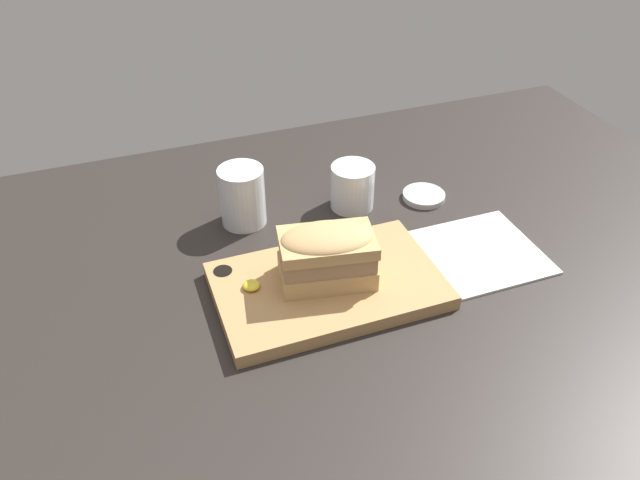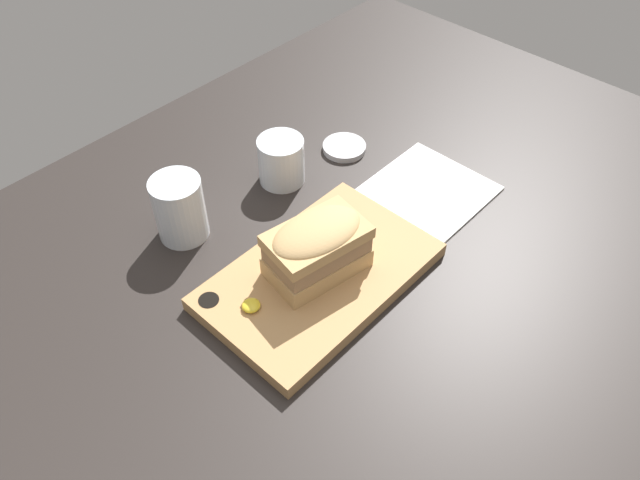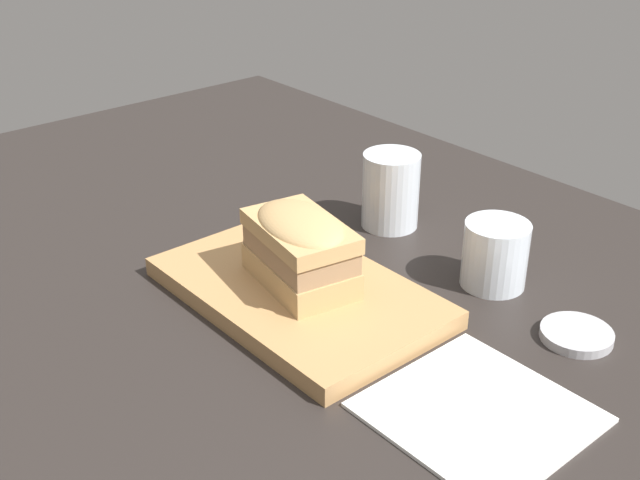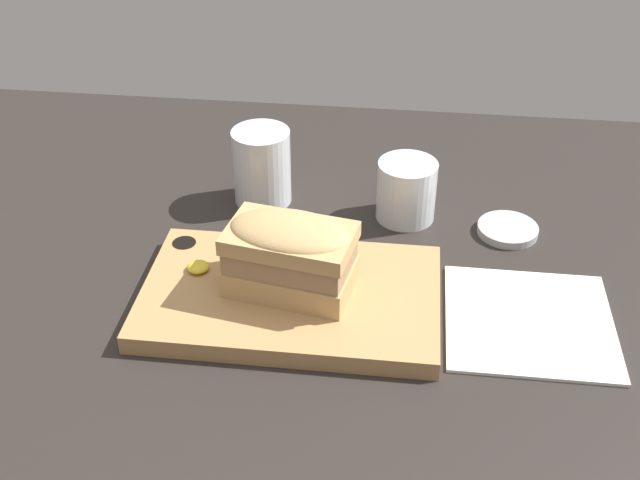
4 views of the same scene
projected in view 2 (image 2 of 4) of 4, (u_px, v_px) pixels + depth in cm
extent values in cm
cube|color=#282321|center=(351.00, 308.00, 85.03)|extent=(151.20, 113.49, 2.00)
cube|color=tan|center=(317.00, 277.00, 86.16)|extent=(32.19, 19.90, 2.16)
cylinder|color=black|center=(209.00, 302.00, 82.37)|extent=(2.79, 2.79, 1.08)
cube|color=tan|center=(319.00, 261.00, 84.89)|extent=(14.48, 10.29, 2.98)
cube|color=#9E7A56|center=(319.00, 247.00, 82.90)|extent=(13.90, 9.88, 2.55)
cube|color=tan|center=(319.00, 235.00, 81.34)|extent=(14.48, 10.29, 1.79)
ellipsoid|color=tan|center=(319.00, 231.00, 80.80)|extent=(14.19, 10.08, 2.68)
ellipsoid|color=yellow|center=(251.00, 305.00, 80.79)|extent=(2.44, 2.44, 0.98)
cylinder|color=silver|center=(180.00, 209.00, 90.10)|extent=(7.47, 7.47, 9.98)
cylinder|color=silver|center=(182.00, 221.00, 91.93)|extent=(6.57, 6.57, 4.49)
cylinder|color=silver|center=(281.00, 161.00, 99.50)|extent=(7.46, 7.46, 7.73)
cylinder|color=black|center=(281.00, 163.00, 99.86)|extent=(6.71, 6.71, 6.33)
cube|color=white|center=(428.00, 190.00, 100.05)|extent=(17.75, 17.41, 0.40)
cylinder|color=#B2B2B7|center=(344.00, 147.00, 107.32)|extent=(7.46, 7.46, 1.03)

